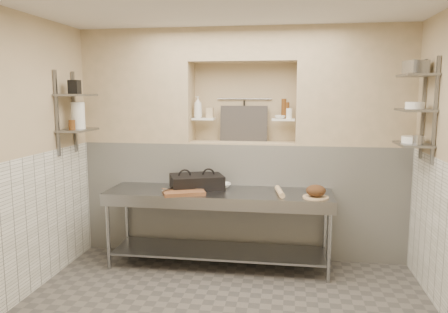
% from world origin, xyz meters
% --- Properties ---
extents(wall_left, '(0.10, 3.90, 2.80)m').
position_xyz_m(wall_left, '(-2.05, 0.00, 1.40)').
color(wall_left, tan).
rests_on(wall_left, ground).
extents(wall_back, '(4.00, 0.10, 2.80)m').
position_xyz_m(wall_back, '(0.00, 2.00, 1.40)').
color(wall_back, tan).
rests_on(wall_back, ground).
extents(wall_front, '(4.00, 0.10, 2.80)m').
position_xyz_m(wall_front, '(0.00, -2.00, 1.40)').
color(wall_front, tan).
rests_on(wall_front, ground).
extents(backwall_lower, '(4.00, 0.40, 1.40)m').
position_xyz_m(backwall_lower, '(0.00, 1.75, 0.70)').
color(backwall_lower, white).
rests_on(backwall_lower, floor).
extents(alcove_sill, '(1.30, 0.40, 0.02)m').
position_xyz_m(alcove_sill, '(0.00, 1.75, 1.41)').
color(alcove_sill, tan).
rests_on(alcove_sill, backwall_lower).
extents(backwall_pillar_left, '(1.35, 0.40, 1.40)m').
position_xyz_m(backwall_pillar_left, '(-1.33, 1.75, 2.10)').
color(backwall_pillar_left, tan).
rests_on(backwall_pillar_left, backwall_lower).
extents(backwall_pillar_right, '(1.35, 0.40, 1.40)m').
position_xyz_m(backwall_pillar_right, '(1.33, 1.75, 2.10)').
color(backwall_pillar_right, tan).
rests_on(backwall_pillar_right, backwall_lower).
extents(backwall_header, '(1.30, 0.40, 0.40)m').
position_xyz_m(backwall_header, '(0.00, 1.75, 2.60)').
color(backwall_header, tan).
rests_on(backwall_header, backwall_lower).
extents(wainscot_left, '(0.02, 3.90, 1.40)m').
position_xyz_m(wainscot_left, '(-1.99, 0.00, 0.70)').
color(wainscot_left, white).
rests_on(wainscot_left, floor).
extents(alcove_shelf_left, '(0.28, 0.16, 0.02)m').
position_xyz_m(alcove_shelf_left, '(-0.50, 1.75, 1.70)').
color(alcove_shelf_left, white).
rests_on(alcove_shelf_left, backwall_lower).
extents(alcove_shelf_right, '(0.28, 0.16, 0.02)m').
position_xyz_m(alcove_shelf_right, '(0.50, 1.75, 1.70)').
color(alcove_shelf_right, white).
rests_on(alcove_shelf_right, backwall_lower).
extents(utensil_rail, '(0.70, 0.02, 0.02)m').
position_xyz_m(utensil_rail, '(0.00, 1.92, 1.95)').
color(utensil_rail, gray).
rests_on(utensil_rail, wall_back).
extents(hanging_steel, '(0.02, 0.02, 0.30)m').
position_xyz_m(hanging_steel, '(0.00, 1.90, 1.78)').
color(hanging_steel, black).
rests_on(hanging_steel, utensil_rail).
extents(splash_panel, '(0.60, 0.08, 0.45)m').
position_xyz_m(splash_panel, '(0.00, 1.85, 1.64)').
color(splash_panel, '#383330').
rests_on(splash_panel, alcove_sill).
extents(shelf_rail_left_a, '(0.03, 0.03, 0.95)m').
position_xyz_m(shelf_rail_left_a, '(-1.98, 1.25, 1.80)').
color(shelf_rail_left_a, slate).
rests_on(shelf_rail_left_a, wall_left).
extents(shelf_rail_left_b, '(0.03, 0.03, 0.95)m').
position_xyz_m(shelf_rail_left_b, '(-1.98, 0.85, 1.80)').
color(shelf_rail_left_b, slate).
rests_on(shelf_rail_left_b, wall_left).
extents(wall_shelf_left_lower, '(0.30, 0.50, 0.02)m').
position_xyz_m(wall_shelf_left_lower, '(-1.84, 1.05, 1.60)').
color(wall_shelf_left_lower, slate).
rests_on(wall_shelf_left_lower, wall_left).
extents(wall_shelf_left_upper, '(0.30, 0.50, 0.03)m').
position_xyz_m(wall_shelf_left_upper, '(-1.84, 1.05, 2.00)').
color(wall_shelf_left_upper, slate).
rests_on(wall_shelf_left_upper, wall_left).
extents(shelf_rail_right_a, '(0.03, 0.03, 1.05)m').
position_xyz_m(shelf_rail_right_a, '(1.98, 1.25, 1.85)').
color(shelf_rail_right_a, slate).
rests_on(shelf_rail_right_a, wall_right).
extents(shelf_rail_right_b, '(0.03, 0.03, 1.05)m').
position_xyz_m(shelf_rail_right_b, '(1.98, 0.85, 1.85)').
color(shelf_rail_right_b, slate).
rests_on(shelf_rail_right_b, wall_right).
extents(wall_shelf_right_lower, '(0.30, 0.50, 0.02)m').
position_xyz_m(wall_shelf_right_lower, '(1.84, 1.05, 1.50)').
color(wall_shelf_right_lower, slate).
rests_on(wall_shelf_right_lower, wall_right).
extents(wall_shelf_right_mid, '(0.30, 0.50, 0.02)m').
position_xyz_m(wall_shelf_right_mid, '(1.84, 1.05, 1.85)').
color(wall_shelf_right_mid, slate).
rests_on(wall_shelf_right_mid, wall_right).
extents(wall_shelf_right_upper, '(0.30, 0.50, 0.03)m').
position_xyz_m(wall_shelf_right_upper, '(1.84, 1.05, 2.20)').
color(wall_shelf_right_upper, slate).
rests_on(wall_shelf_right_upper, wall_right).
extents(prep_table, '(2.60, 0.70, 0.90)m').
position_xyz_m(prep_table, '(-0.22, 1.18, 0.64)').
color(prep_table, gray).
rests_on(prep_table, floor).
extents(panini_press, '(0.72, 0.63, 0.16)m').
position_xyz_m(panini_press, '(-0.50, 1.30, 0.98)').
color(panini_press, black).
rests_on(panini_press, prep_table).
extents(cutting_board, '(0.54, 0.47, 0.04)m').
position_xyz_m(cutting_board, '(-0.59, 1.01, 0.92)').
color(cutting_board, brown).
rests_on(cutting_board, prep_table).
extents(knife_blade, '(0.24, 0.03, 0.01)m').
position_xyz_m(knife_blade, '(-0.47, 1.09, 0.95)').
color(knife_blade, gray).
rests_on(knife_blade, cutting_board).
extents(tongs, '(0.15, 0.24, 0.02)m').
position_xyz_m(tongs, '(-0.74, 1.01, 0.96)').
color(tongs, gray).
rests_on(tongs, cutting_board).
extents(mixing_bowl, '(0.26, 0.26, 0.05)m').
position_xyz_m(mixing_bowl, '(-0.21, 1.39, 0.93)').
color(mixing_bowl, white).
rests_on(mixing_bowl, prep_table).
extents(rolling_pin, '(0.13, 0.42, 0.06)m').
position_xyz_m(rolling_pin, '(0.48, 1.14, 0.93)').
color(rolling_pin, tan).
rests_on(rolling_pin, prep_table).
extents(bread_board, '(0.28, 0.28, 0.02)m').
position_xyz_m(bread_board, '(0.87, 1.03, 0.91)').
color(bread_board, tan).
rests_on(bread_board, prep_table).
extents(bread_loaf, '(0.21, 0.21, 0.13)m').
position_xyz_m(bread_loaf, '(0.87, 1.03, 0.98)').
color(bread_loaf, '#4C2D19').
rests_on(bread_loaf, bread_board).
extents(bottle_soap, '(0.13, 0.13, 0.27)m').
position_xyz_m(bottle_soap, '(-0.57, 1.74, 1.85)').
color(bottle_soap, white).
rests_on(bottle_soap, alcove_shelf_left).
extents(jar_alcove, '(0.08, 0.08, 0.12)m').
position_xyz_m(jar_alcove, '(-0.43, 1.79, 1.77)').
color(jar_alcove, tan).
rests_on(jar_alcove, alcove_shelf_left).
extents(bowl_alcove, '(0.16, 0.16, 0.04)m').
position_xyz_m(bowl_alcove, '(0.46, 1.75, 1.73)').
color(bowl_alcove, white).
rests_on(bowl_alcove, alcove_shelf_right).
extents(condiment_a, '(0.05, 0.05, 0.20)m').
position_xyz_m(condiment_a, '(0.54, 1.77, 1.81)').
color(condiment_a, '#573013').
rests_on(condiment_a, alcove_shelf_right).
extents(condiment_b, '(0.06, 0.06, 0.24)m').
position_xyz_m(condiment_b, '(0.50, 1.77, 1.83)').
color(condiment_b, '#573013').
rests_on(condiment_b, alcove_shelf_right).
extents(condiment_c, '(0.07, 0.07, 0.13)m').
position_xyz_m(condiment_c, '(0.57, 1.73, 1.78)').
color(condiment_c, white).
rests_on(condiment_c, alcove_shelf_right).
extents(jug_left, '(0.15, 0.15, 0.31)m').
position_xyz_m(jug_left, '(-1.84, 1.07, 1.77)').
color(jug_left, white).
rests_on(jug_left, wall_shelf_left_lower).
extents(jar_left, '(0.07, 0.07, 0.11)m').
position_xyz_m(jar_left, '(-1.84, 0.92, 1.67)').
color(jar_left, '#573013').
rests_on(jar_left, wall_shelf_left_lower).
extents(box_left_upper, '(0.11, 0.11, 0.16)m').
position_xyz_m(box_left_upper, '(-1.84, 1.02, 2.09)').
color(box_left_upper, black).
rests_on(box_left_upper, wall_shelf_left_upper).
extents(bowl_right, '(0.22, 0.22, 0.07)m').
position_xyz_m(bowl_right, '(1.84, 1.06, 1.55)').
color(bowl_right, white).
rests_on(bowl_right, wall_shelf_right_lower).
extents(canister_right, '(0.10, 0.10, 0.10)m').
position_xyz_m(canister_right, '(1.84, 0.88, 1.56)').
color(canister_right, gray).
rests_on(canister_right, wall_shelf_right_lower).
extents(bowl_right_mid, '(0.19, 0.19, 0.07)m').
position_xyz_m(bowl_right_mid, '(1.84, 1.06, 1.90)').
color(bowl_right_mid, white).
rests_on(bowl_right_mid, wall_shelf_right_mid).
extents(basket_right, '(0.23, 0.26, 0.14)m').
position_xyz_m(basket_right, '(1.84, 1.12, 2.28)').
color(basket_right, gray).
rests_on(basket_right, wall_shelf_right_upper).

